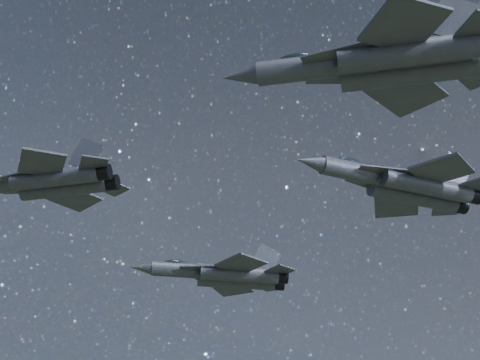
{
  "coord_description": "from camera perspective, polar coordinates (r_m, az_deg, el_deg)",
  "views": [
    {
      "loc": [
        -0.54,
        -61.92,
        116.9
      ],
      "look_at": [
        -2.68,
        3.09,
        152.64
      ],
      "focal_mm": 60.0,
      "sensor_mm": 36.0,
      "label": 1
    }
  ],
  "objects": [
    {
      "name": "jet_lead",
      "position": [
        79.5,
        -13.63,
        -0.14
      ],
      "size": [
        18.65,
        12.84,
        4.68
      ],
      "rotation": [
        0.0,
        0.0,
        -0.19
      ],
      "color": "#383B46"
    },
    {
      "name": "jet_slot",
      "position": [
        72.15,
        11.72,
        -0.35
      ],
      "size": [
        18.16,
        11.91,
        4.68
      ],
      "rotation": [
        0.0,
        0.0,
        0.42
      ],
      "color": "#383B46"
    },
    {
      "name": "jet_left",
      "position": [
        92.82,
        -1.07,
        -6.76
      ],
      "size": [
        18.98,
        13.07,
        4.76
      ],
      "rotation": [
        0.0,
        0.0,
        0.19
      ],
      "color": "#383B46"
    },
    {
      "name": "jet_right",
      "position": [
        56.55,
        10.28,
        8.26
      ],
      "size": [
        19.98,
        13.83,
        5.02
      ],
      "rotation": [
        0.0,
        0.0,
        -0.17
      ],
      "color": "#383B46"
    }
  ]
}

